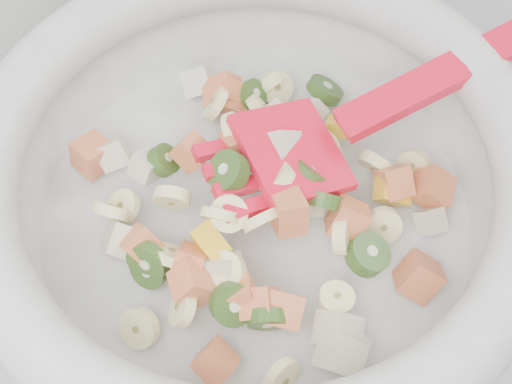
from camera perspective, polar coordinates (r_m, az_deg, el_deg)
mixing_bowl at (r=0.50m, az=0.08°, el=0.62°), size 0.48×0.37×0.12m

